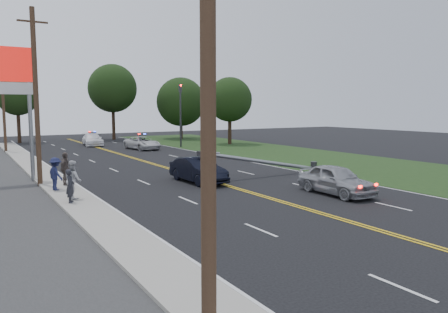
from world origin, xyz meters
TOP-DOWN VIEW (x-y plane):
  - ground at (0.00, 0.00)m, footprint 120.00×120.00m
  - sidewalk at (-8.40, 10.00)m, footprint 1.80×70.00m
  - grass_verge at (13.50, 10.00)m, footprint 12.00×80.00m
  - centerline_yellow at (0.00, 10.00)m, footprint 0.36×80.00m
  - pylon_sign at (-10.50, 14.00)m, footprint 3.20×0.35m
  - traffic_signal at (8.30, 30.00)m, footprint 0.28×0.41m
  - fallen_streetlight at (4.19, 8.00)m, footprint 9.36×0.44m
  - utility_pole_near at (-9.20, -8.00)m, footprint 1.60×0.28m
  - utility_pole_mid at (-9.20, 12.00)m, footprint 1.60×0.28m
  - utility_pole_far at (-9.20, 34.00)m, footprint 1.60×0.28m
  - tree_6 at (-6.72, 45.59)m, footprint 5.02×5.02m
  - tree_7 at (5.20, 45.08)m, footprint 6.61×6.61m
  - tree_8 at (14.07, 42.02)m, footprint 6.91×6.91m
  - tree_9 at (15.12, 30.50)m, footprint 5.39×5.39m
  - crashed_sedan at (-0.91, 8.25)m, footprint 1.79×4.64m
  - waiting_sedan at (3.53, 1.38)m, footprint 1.96×4.57m
  - emergency_a at (3.53, 29.55)m, footprint 2.97×5.19m
  - emergency_b at (0.19, 37.00)m, footprint 2.50×5.09m
  - bystander_a at (-8.77, 5.88)m, footprint 0.52×0.65m
  - bystander_b at (-8.47, 6.72)m, footprint 0.84×1.00m
  - bystander_c at (-8.78, 9.41)m, footprint 0.97×1.27m
  - bystander_d at (-8.03, 10.78)m, footprint 0.97×1.16m

SIDE VIEW (x-z plane):
  - ground at x=0.00m, z-range 0.00..0.00m
  - grass_verge at x=13.50m, z-range 0.00..0.01m
  - centerline_yellow at x=0.00m, z-range 0.01..0.01m
  - sidewalk at x=-8.40m, z-range 0.00..0.12m
  - emergency_a at x=3.53m, z-range 0.00..1.36m
  - emergency_b at x=0.19m, z-range 0.00..1.42m
  - crashed_sedan at x=-0.91m, z-range 0.00..1.51m
  - waiting_sedan at x=3.53m, z-range 0.00..1.54m
  - bystander_a at x=-8.77m, z-range 0.12..1.68m
  - fallen_streetlight at x=4.19m, z-range -0.04..1.88m
  - bystander_c at x=-8.78m, z-range 0.12..1.87m
  - bystander_b at x=-8.47m, z-range 0.12..1.97m
  - bystander_d at x=-8.03m, z-range 0.12..1.98m
  - traffic_signal at x=8.30m, z-range 0.68..7.73m
  - utility_pole_near at x=-9.20m, z-range 0.08..10.08m
  - utility_pole_mid at x=-9.20m, z-range 0.08..10.08m
  - utility_pole_far at x=-9.20m, z-range 0.08..10.08m
  - tree_8 at x=14.07m, z-range 0.88..9.57m
  - tree_9 at x=15.12m, z-range 1.34..9.44m
  - tree_6 at x=-6.72m, z-range 1.70..10.17m
  - pylon_sign at x=-10.50m, z-range 2.00..10.00m
  - tree_7 at x=5.20m, z-range 1.86..12.22m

